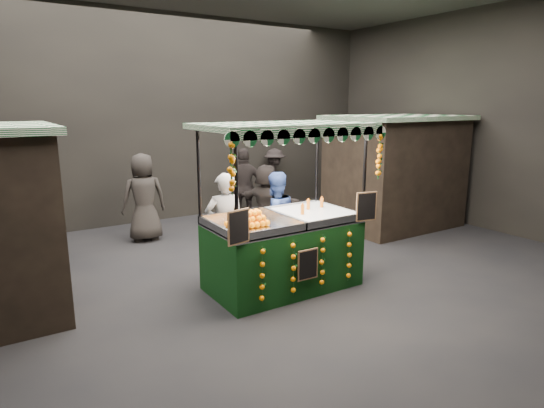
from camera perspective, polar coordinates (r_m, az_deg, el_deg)
ground at (r=7.64m, az=-0.15°, el=-9.64°), size 12.00×12.00×0.00m
market_hall at (r=7.10m, az=-0.17°, el=16.55°), size 12.10×10.10×5.05m
neighbour_stall_right at (r=11.20m, az=14.99°, el=3.98°), size 3.00×2.20×2.60m
juice_stall at (r=7.17m, az=1.57°, el=-4.36°), size 2.67×1.57×2.59m
vendor_grey at (r=7.53m, az=-5.86°, el=-2.85°), size 0.73×0.55×1.79m
vendor_blue at (r=8.17m, az=0.36°, el=-1.90°), size 0.85×0.67×1.70m
shopper_0 at (r=9.24m, az=-26.17°, el=-1.49°), size 0.73×0.61×1.71m
shopper_1 at (r=11.49m, az=11.45°, el=2.38°), size 1.10×1.00×1.83m
shopper_2 at (r=10.70m, az=-3.42°, el=1.97°), size 1.19×0.84×1.87m
shopper_3 at (r=12.76m, az=0.34°, el=3.21°), size 1.12×1.23×1.66m
shopper_4 at (r=10.01m, az=-15.66°, el=0.80°), size 0.96×0.66×1.87m
shopper_5 at (r=9.67m, az=-0.72°, el=0.17°), size 1.04×1.58×1.64m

